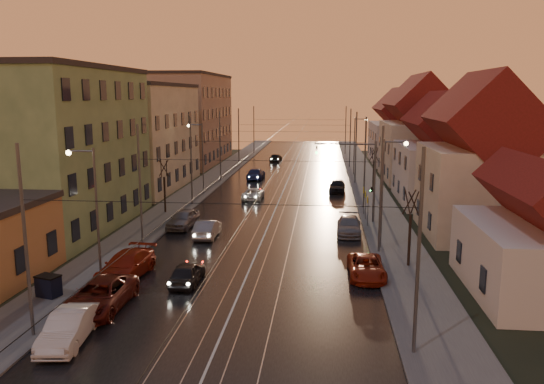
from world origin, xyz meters
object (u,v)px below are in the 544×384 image
(street_lamp_2, at_px, (200,151))
(driving_car_3, at_px, (256,174))
(parked_left_0, at_px, (69,328))
(parked_left_2, at_px, (126,266))
(parked_right_2, at_px, (337,186))
(street_lamp_1, at_px, (387,183))
(driving_car_1, at_px, (207,228))
(parked_left_1, at_px, (100,296))
(parked_left_3, at_px, (183,219))
(driving_car_2, at_px, (253,194))
(dumpster, at_px, (49,287))
(traffic_light_mast, at_px, (363,171))
(parked_right_1, at_px, (349,226))
(driving_car_4, at_px, (276,158))
(street_lamp_0, at_px, (91,200))
(street_lamp_3, at_px, (357,140))
(driving_car_0, at_px, (187,273))
(parked_right_0, at_px, (366,267))

(street_lamp_2, relative_size, driving_car_3, 1.58)
(street_lamp_2, relative_size, parked_left_0, 1.80)
(parked_left_2, xyz_separation_m, parked_right_2, (13.51, 30.48, -0.04))
(street_lamp_1, xyz_separation_m, driving_car_3, (-13.42, 31.35, -4.15))
(driving_car_1, xyz_separation_m, driving_car_3, (0.08, 29.32, 0.02))
(parked_left_1, xyz_separation_m, parked_left_3, (-0.24, 17.46, 0.00))
(parked_left_0, bearing_deg, parked_right_2, 65.17)
(driving_car_2, relative_size, dumpster, 3.67)
(parked_left_1, bearing_deg, parked_left_3, 91.02)
(driving_car_1, height_order, parked_left_3, parked_left_3)
(traffic_light_mast, bearing_deg, parked_right_1, -108.21)
(traffic_light_mast, relative_size, driving_car_3, 1.43)
(driving_car_4, bearing_deg, street_lamp_2, 85.70)
(driving_car_3, relative_size, parked_right_2, 1.16)
(street_lamp_0, relative_size, street_lamp_3, 1.00)
(driving_car_0, distance_m, parked_left_0, 8.68)
(driving_car_1, bearing_deg, street_lamp_3, -111.77)
(driving_car_3, distance_m, parked_right_2, 13.56)
(driving_car_4, height_order, parked_left_1, parked_left_1)
(parked_left_2, bearing_deg, parked_right_1, 45.37)
(driving_car_1, bearing_deg, street_lamp_2, -75.40)
(street_lamp_3, distance_m, driving_car_4, 19.44)
(dumpster, bearing_deg, driving_car_3, 98.74)
(street_lamp_1, xyz_separation_m, driving_car_1, (-13.50, 2.03, -4.17))
(driving_car_0, xyz_separation_m, parked_left_2, (-3.98, 0.65, 0.12))
(street_lamp_0, bearing_deg, parked_left_1, -63.90)
(dumpster, bearing_deg, parked_right_1, 59.09)
(driving_car_2, height_order, driving_car_3, driving_car_3)
(driving_car_3, relative_size, parked_left_3, 1.12)
(street_lamp_3, distance_m, parked_left_1, 51.32)
(dumpster, bearing_deg, street_lamp_2, 104.53)
(street_lamp_0, height_order, driving_car_2, street_lamp_0)
(street_lamp_0, height_order, traffic_light_mast, street_lamp_0)
(street_lamp_2, height_order, parked_left_1, street_lamp_2)
(parked_right_0, bearing_deg, driving_car_2, 112.10)
(traffic_light_mast, relative_size, parked_right_1, 1.52)
(parked_left_3, bearing_deg, parked_right_1, 2.55)
(traffic_light_mast, distance_m, parked_left_1, 25.68)
(parked_left_0, bearing_deg, driving_car_2, 76.95)
(parked_left_3, bearing_deg, parked_left_2, -85.58)
(street_lamp_3, xyz_separation_m, parked_left_1, (-15.95, -48.60, -4.12))
(street_lamp_0, height_order, driving_car_3, street_lamp_0)
(parked_left_0, bearing_deg, dumpster, 119.42)
(traffic_light_mast, xyz_separation_m, dumpster, (-18.29, -19.39, -3.90))
(street_lamp_0, relative_size, street_lamp_1, 1.00)
(street_lamp_1, xyz_separation_m, parked_left_3, (-16.19, 4.85, -4.11))
(driving_car_4, xyz_separation_m, parked_right_2, (9.57, -27.51, 0.06))
(parked_right_0, bearing_deg, traffic_light_mast, 86.36)
(street_lamp_2, distance_m, parked_left_2, 28.04)
(traffic_light_mast, height_order, parked_left_2, traffic_light_mast)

